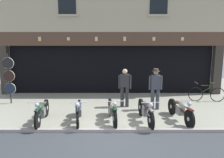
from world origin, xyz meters
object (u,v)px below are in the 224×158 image
Objects in this scene: motorcycle_left at (41,111)px; advert_board_near at (164,65)px; motorcycle_center_left at (78,111)px; motorcycle_center_right at (145,111)px; leaning_bicycle at (206,94)px; motorcycle_center at (112,110)px; tyre_sign_pole at (8,76)px; motorcycle_right at (180,110)px; shopkeeper_center at (155,87)px; salesman_left at (124,86)px.

advert_board_near reaches higher than motorcycle_left.
motorcycle_center_left is at bearing -132.04° from advert_board_near.
motorcycle_center_right reaches higher than leaning_bicycle.
tyre_sign_pole reaches higher than motorcycle_center.
motorcycle_left reaches higher than motorcycle_right.
advert_board_near is at bearing -138.13° from motorcycle_center_left.
leaning_bicycle is (4.51, 2.70, -0.07)m from motorcycle_center.
shopkeeper_center is 6.55m from tyre_sign_pole.
shopkeeper_center is (4.28, 1.52, 0.53)m from motorcycle_left.
motorcycle_center_left is at bearing -6.42° from motorcycle_right.
shopkeeper_center is (2.99, 1.48, 0.54)m from motorcycle_center_left.
advert_board_near is (2.30, 2.62, 0.63)m from salesman_left.
motorcycle_center_left is at bearing 121.28° from leaning_bicycle.
leaning_bicycle is (7.00, 2.77, -0.06)m from motorcycle_left.
motorcycle_left is 2.01× the size of advert_board_near.
motorcycle_right is at bearing 175.84° from motorcycle_center_left.
salesman_left is 1.31m from shopkeeper_center.
shopkeeper_center is (1.79, 1.44, 0.53)m from motorcycle_center.
motorcycle_center_right is (1.18, -0.05, -0.00)m from motorcycle_center.
shopkeeper_center reaches higher than motorcycle_right.
tyre_sign_pole reaches higher than motorcycle_left.
tyre_sign_pole is (-3.49, 2.38, 0.85)m from motorcycle_center_left.
motorcycle_center is 5.30m from tyre_sign_pole.
salesman_left is (-1.91, 1.74, 0.51)m from motorcycle_right.
motorcycle_right is at bearing 174.49° from motorcycle_center.
motorcycle_center reaches higher than motorcycle_right.
motorcycle_center_right is 1.28m from motorcycle_right.
motorcycle_center reaches higher than motorcycle_center_right.
motorcycle_left is 1.18× the size of salesman_left.
motorcycle_center reaches higher than motorcycle_center_left.
tyre_sign_pole is 7.83m from advert_board_near.
advert_board_near is (1.05, 3.00, 0.60)m from shopkeeper_center.
motorcycle_center_left is 3.38m from shopkeeper_center.
motorcycle_center_left is (1.29, 0.04, -0.01)m from motorcycle_left.
motorcycle_center_right is at bearing -22.13° from tyre_sign_pole.
advert_board_near is at bearing -115.82° from motorcycle_center_right.
motorcycle_center_right is 1.03× the size of motorcycle_right.
salesman_left is (-0.64, 1.87, 0.50)m from motorcycle_center_right.
motorcycle_center_left is at bearing -34.22° from tyre_sign_pole.
motorcycle_center_right is 2.04m from salesman_left.
motorcycle_center_left is at bearing -5.81° from motorcycle_center_right.
motorcycle_center_right is 2.12× the size of advert_board_near.
advert_board_near is (1.66, 4.49, 1.13)m from motorcycle_center_right.
advert_board_near is (0.39, 4.36, 1.14)m from motorcycle_right.
advert_board_near is at bearing 15.62° from tyre_sign_pole.
motorcycle_right is at bearing -95.15° from advert_board_near.
advert_board_near is 0.58× the size of leaning_bicycle.
motorcycle_right is 1.17× the size of shopkeeper_center.
shopkeeper_center is 0.76× the size of tyre_sign_pole.
advert_board_near reaches higher than motorcycle_center_left.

